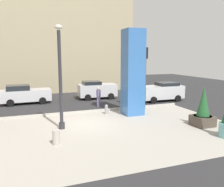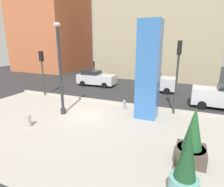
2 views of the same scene
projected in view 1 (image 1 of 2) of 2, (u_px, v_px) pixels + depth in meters
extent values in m
plane|color=#2D2D30|center=(73.00, 111.00, 19.15)|extent=(60.00, 60.00, 0.00)
cube|color=#ADA89E|center=(94.00, 134.00, 13.60)|extent=(18.00, 10.00, 0.02)
cube|color=#B7B2A8|center=(75.00, 112.00, 18.33)|extent=(18.00, 0.24, 0.16)
cylinder|color=#2D2D33|center=(62.00, 126.00, 14.48)|extent=(0.36, 0.36, 0.40)
cylinder|color=#2D2D33|center=(60.00, 81.00, 14.05)|extent=(0.20, 0.20, 5.85)
ellipsoid|color=silver|center=(58.00, 27.00, 13.55)|extent=(0.44, 0.44, 0.28)
cube|color=#3870BC|center=(133.00, 73.00, 17.61)|extent=(1.39, 1.39, 6.32)
cube|color=#4C4238|center=(202.00, 121.00, 15.06)|extent=(1.21, 1.21, 0.66)
cylinder|color=#382819|center=(203.00, 116.00, 15.02)|extent=(1.15, 1.15, 0.04)
cone|color=#235B2D|center=(204.00, 101.00, 14.87)|extent=(0.82, 0.82, 1.85)
cylinder|color=#99999E|center=(106.00, 111.00, 18.07)|extent=(0.26, 0.26, 0.55)
sphere|color=#99999E|center=(106.00, 106.00, 18.01)|extent=(0.24, 0.24, 0.24)
cylinder|color=#99999E|center=(108.00, 110.00, 18.12)|extent=(0.12, 0.10, 0.10)
cylinder|color=#B2ADA3|center=(56.00, 137.00, 11.87)|extent=(0.36, 0.36, 0.75)
cylinder|color=#333833|center=(145.00, 84.00, 19.52)|extent=(0.14, 0.14, 4.16)
cube|color=black|center=(146.00, 53.00, 19.12)|extent=(0.28, 0.32, 0.90)
sphere|color=green|center=(145.00, 50.00, 19.23)|extent=(0.18, 0.18, 0.18)
cube|color=silver|center=(26.00, 95.00, 21.99)|extent=(4.46, 1.94, 1.02)
cube|color=#1E2328|center=(18.00, 88.00, 21.62)|extent=(2.04, 1.64, 0.45)
cylinder|color=black|center=(41.00, 98.00, 23.39)|extent=(0.65, 0.24, 0.64)
cylinder|color=black|center=(43.00, 101.00, 21.76)|extent=(0.65, 0.24, 0.64)
cylinder|color=black|center=(10.00, 99.00, 22.36)|extent=(0.65, 0.24, 0.64)
cylinder|color=black|center=(10.00, 103.00, 20.73)|extent=(0.65, 0.24, 0.64)
cube|color=silver|center=(97.00, 90.00, 24.55)|extent=(3.92, 1.96, 1.21)
cube|color=#1E2328|center=(92.00, 83.00, 24.25)|extent=(1.80, 1.66, 0.34)
cylinder|color=black|center=(106.00, 94.00, 25.85)|extent=(0.65, 0.25, 0.64)
cylinder|color=black|center=(111.00, 96.00, 24.15)|extent=(0.65, 0.25, 0.64)
cylinder|color=black|center=(84.00, 95.00, 25.12)|extent=(0.65, 0.25, 0.64)
cylinder|color=black|center=(88.00, 97.00, 23.42)|extent=(0.65, 0.25, 0.64)
cube|color=silver|center=(161.00, 92.00, 23.28)|extent=(4.29, 1.90, 1.23)
cube|color=#1E2328|center=(167.00, 84.00, 23.36)|extent=(1.95, 1.63, 0.30)
cylinder|color=black|center=(154.00, 100.00, 22.10)|extent=(0.64, 0.23, 0.64)
cylinder|color=black|center=(145.00, 97.00, 23.78)|extent=(0.64, 0.23, 0.64)
cylinder|color=black|center=(178.00, 98.00, 22.95)|extent=(0.64, 0.23, 0.64)
cylinder|color=black|center=(167.00, 95.00, 24.64)|extent=(0.64, 0.23, 0.64)
cube|color=slate|center=(99.00, 102.00, 20.78)|extent=(0.30, 0.23, 0.85)
cylinder|color=slate|center=(99.00, 93.00, 20.66)|extent=(0.40, 0.40, 0.63)
sphere|color=beige|center=(98.00, 88.00, 20.59)|extent=(0.23, 0.23, 0.23)
cube|color=tan|center=(61.00, 18.00, 32.90)|extent=(16.07, 12.57, 19.01)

